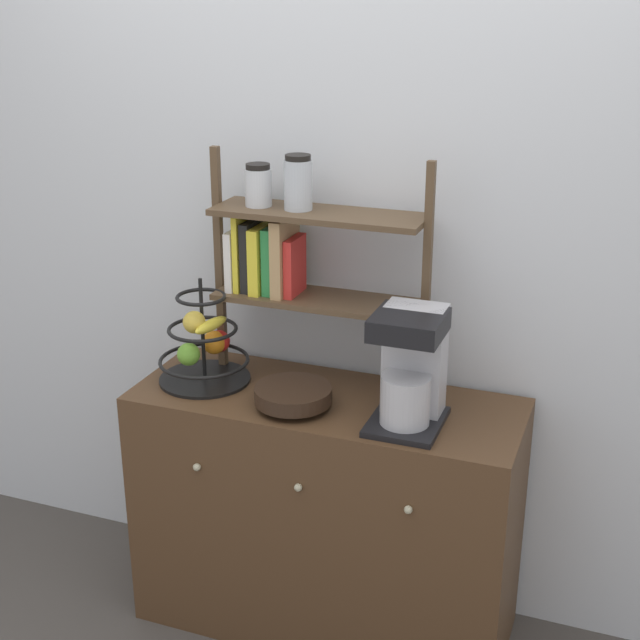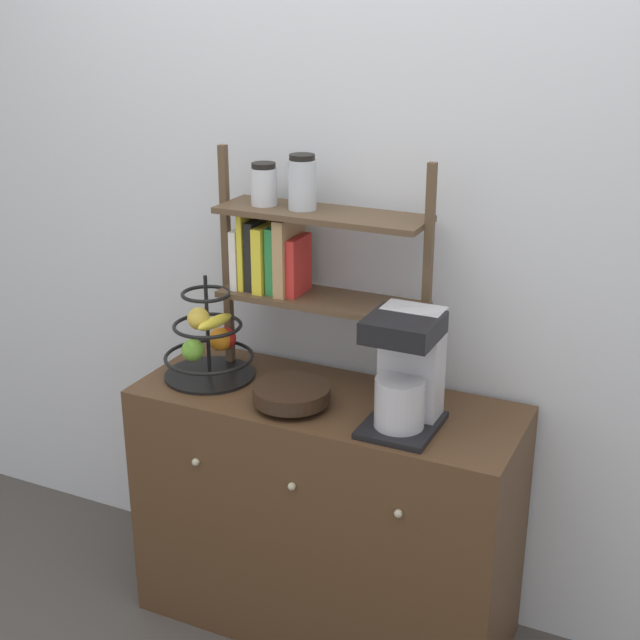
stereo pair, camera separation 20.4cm
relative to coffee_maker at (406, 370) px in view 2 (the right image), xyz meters
The scene contains 6 objects.
wall_back 0.53m from the coffee_maker, 129.97° to the left, with size 7.00×0.05×2.60m, color silver.
sideboard 0.64m from the coffee_maker, 168.46° to the left, with size 1.19×0.47×0.81m.
coffee_maker is the anchor object (origin of this frame).
fruit_stand 0.69m from the coffee_maker, behind, with size 0.29×0.29×0.34m.
wooden_bowl 0.37m from the coffee_maker, behind, with size 0.23×0.23×0.07m.
shelf_hutch 0.53m from the coffee_maker, 158.89° to the left, with size 0.69×0.20×0.72m.
Camera 2 is at (1.03, -1.99, 1.99)m, focal length 50.00 mm.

